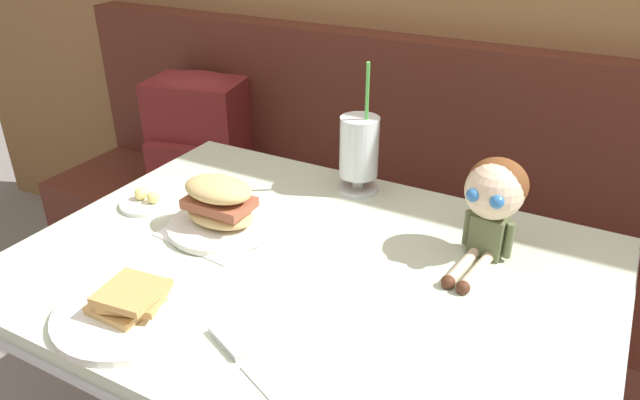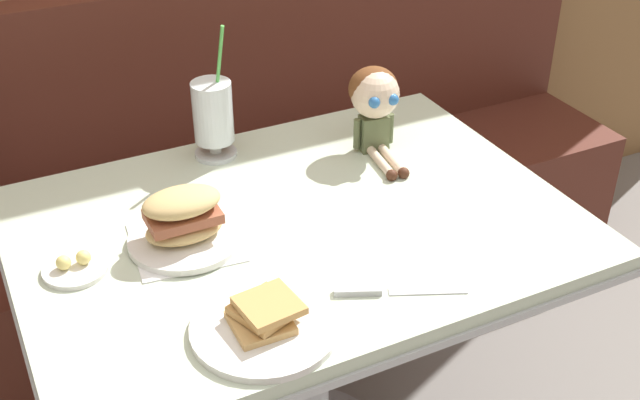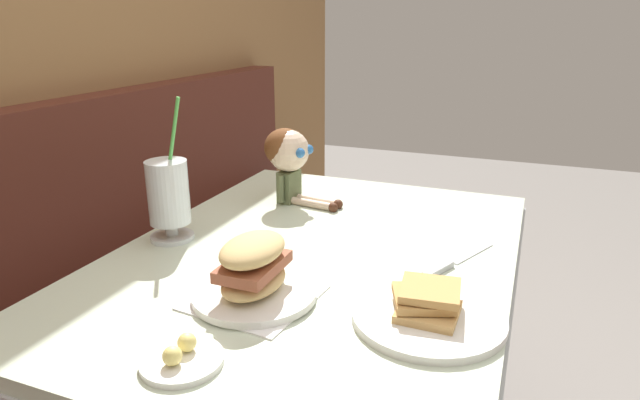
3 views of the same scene
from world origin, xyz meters
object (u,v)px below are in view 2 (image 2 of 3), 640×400
at_px(milkshake_glass, 213,116).
at_px(sandwich_plate, 184,223).
at_px(toast_plate, 265,323).
at_px(butter_saucer, 75,267).
at_px(seated_doll, 375,98).
at_px(butter_knife, 378,291).

height_order(milkshake_glass, sandwich_plate, milkshake_glass).
relative_size(toast_plate, butter_saucer, 2.08).
bearing_deg(seated_doll, milkshake_glass, 158.39).
xyz_separation_m(milkshake_glass, sandwich_plate, (-0.17, -0.30, -0.05)).
xyz_separation_m(toast_plate, sandwich_plate, (-0.04, 0.30, 0.03)).
xyz_separation_m(milkshake_glass, seated_doll, (0.34, -0.13, 0.03)).
xyz_separation_m(toast_plate, butter_knife, (0.22, 0.00, -0.01)).
height_order(butter_saucer, butter_knife, butter_saucer).
height_order(toast_plate, butter_saucer, toast_plate).
bearing_deg(butter_knife, milkshake_glass, 97.99).
relative_size(sandwich_plate, butter_saucer, 1.84).
bearing_deg(butter_saucer, sandwich_plate, -1.46).
distance_m(milkshake_glass, butter_saucer, 0.49).
bearing_deg(butter_saucer, toast_plate, -50.88).
bearing_deg(butter_saucer, milkshake_glass, 37.65).
height_order(toast_plate, sandwich_plate, sandwich_plate).
bearing_deg(toast_plate, butter_knife, 0.50).
relative_size(milkshake_glass, sandwich_plate, 1.42).
distance_m(toast_plate, sandwich_plate, 0.30).
distance_m(toast_plate, butter_saucer, 0.39).
distance_m(butter_saucer, seated_doll, 0.75).
xyz_separation_m(toast_plate, seated_doll, (0.47, 0.47, 0.11)).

